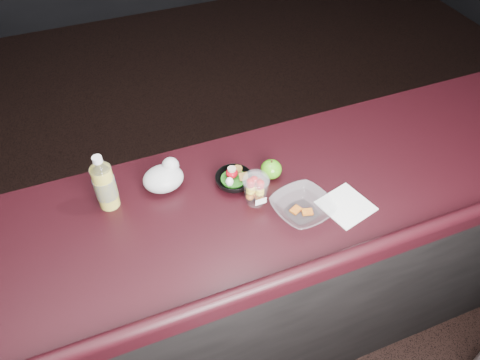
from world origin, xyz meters
name	(u,v)px	position (x,y,z in m)	size (l,w,h in m)	color
room_shell	(285,29)	(0.00, 0.00, 1.83)	(8.00, 8.00, 8.00)	black
counter	(234,283)	(0.00, 0.30, 0.51)	(4.06, 0.71, 1.02)	black
lemonade_bottle	(105,186)	(-0.40, 0.46, 1.11)	(0.07, 0.07, 0.23)	yellow
fruit_cup	(256,188)	(0.08, 0.28, 1.09)	(0.09, 0.09, 0.13)	white
green_apple	(271,169)	(0.18, 0.38, 1.06)	(0.08, 0.08, 0.08)	#2C9210
plastic_bag	(164,177)	(-0.19, 0.47, 1.07)	(0.15, 0.12, 0.11)	silver
snack_bowl	(233,180)	(0.04, 0.39, 1.05)	(0.18, 0.18, 0.07)	black
takeout_bowl	(302,208)	(0.21, 0.18, 1.04)	(0.24, 0.24, 0.05)	silver
paper_napkin	(346,206)	(0.37, 0.14, 1.02)	(0.16, 0.16, 0.00)	white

